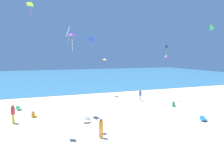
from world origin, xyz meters
name	(u,v)px	position (x,y,z in m)	size (l,w,h in m)	color
ground_plane	(101,111)	(0.00, 10.00, 0.00)	(120.00, 120.00, 0.00)	beige
ocean_water	(64,76)	(0.00, 50.51, 0.03)	(120.00, 60.00, 0.05)	teal
beach_chair_near_camera	(19,108)	(-8.81, 13.53, 0.24)	(0.79, 0.80, 0.54)	#2D9956
beach_chair_mid_beach	(87,120)	(-2.33, 6.86, 0.26)	(0.82, 0.88, 0.58)	white
beach_chair_far_right	(203,119)	(8.24, 3.45, 0.23)	(0.73, 0.62, 0.53)	#2370B2
person_0	(13,113)	(-8.78, 8.86, 1.01)	(0.40, 0.40, 1.74)	yellow
person_1	(33,115)	(-7.10, 10.13, 0.26)	(0.59, 0.37, 0.70)	orange
person_2	(101,127)	(-2.08, 3.02, 0.88)	(0.30, 0.30, 1.52)	orange
person_3	(140,95)	(6.50, 12.97, 0.92)	(0.39, 0.39, 1.60)	white
person_4	(174,105)	(8.95, 8.88, 0.26)	(0.62, 0.58, 0.71)	green
kite_lime	(31,4)	(-6.77, 5.65, 10.15)	(0.74, 0.79, 1.11)	#99DB33
kite_white	(68,31)	(-3.50, 9.90, 8.72)	(0.43, 1.19, 1.80)	white
kite_orange	(105,59)	(2.99, 18.08, 5.71)	(0.71, 0.87, 1.32)	orange
kite_green	(211,27)	(7.80, 2.61, 8.75)	(0.66, 0.66, 1.04)	green
kite_pink	(167,56)	(10.15, 12.31, 6.23)	(0.56, 0.64, 1.57)	pink
kite_purple	(72,35)	(-3.75, 5.51, 7.94)	(0.59, 0.47, 1.44)	purple
kite_blue	(91,39)	(1.87, 21.92, 9.05)	(0.84, 0.84, 2.01)	blue
kite_black	(166,46)	(13.24, 16.79, 7.86)	(0.50, 0.47, 1.48)	black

